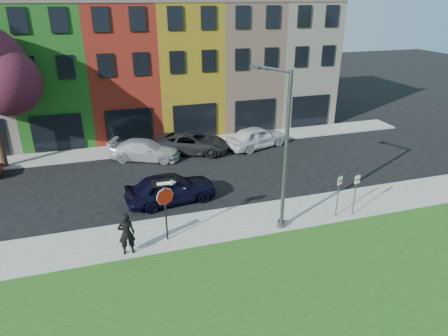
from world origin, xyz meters
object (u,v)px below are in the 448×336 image
object	(u,v)px
man	(127,234)
street_lamp	(282,152)
sedan_near	(171,188)
stop_sign	(165,198)

from	to	relation	value
man	street_lamp	size ratio (longest dim) A/B	0.26
sedan_near	street_lamp	distance (m)	6.83
stop_sign	man	bearing A→B (deg)	-159.66
man	sedan_near	size ratio (longest dim) A/B	0.39
man	street_lamp	distance (m)	7.70
sedan_near	man	bearing A→B (deg)	141.51
sedan_near	street_lamp	size ratio (longest dim) A/B	0.68
man	street_lamp	bearing A→B (deg)	-177.42
stop_sign	man	world-z (taller)	stop_sign
street_lamp	stop_sign	bearing A→B (deg)	154.26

